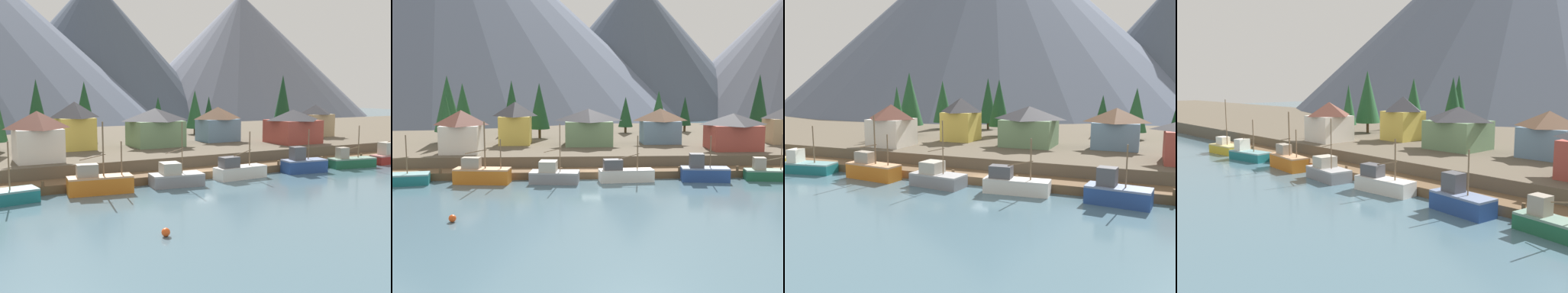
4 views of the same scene
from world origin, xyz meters
TOP-DOWN VIEW (x-y plane):
  - ground_plane at (0.00, 20.00)m, footprint 400.00×400.00m
  - dock at (0.00, 1.99)m, footprint 80.00×4.00m
  - shoreline_bank at (0.00, 32.00)m, footprint 400.00×56.00m
  - mountain_east_peak at (27.35, 146.40)m, footprint 102.78×102.78m
  - mountain_far_ridge at (93.58, 135.89)m, footprint 113.63×113.63m
  - fishing_boat_orange at (-14.31, -1.75)m, footprint 7.34×3.26m
  - fishing_boat_grey at (-5.02, -1.95)m, footprint 6.56×3.62m
  - fishing_boat_white at (4.24, -1.51)m, footprint 7.24×2.76m
  - fishing_boat_blue at (14.78, -1.74)m, footprint 6.41×3.25m
  - fishing_boat_green at (23.81, -1.75)m, footprint 7.36×3.32m
  - fishing_boat_red at (32.32, -1.50)m, footprint 7.25×2.74m
  - house_blue at (13.06, 18.88)m, footprint 6.80×5.14m
  - house_green at (0.53, 17.22)m, footprint 8.13×7.18m
  - house_white at (-18.90, 9.11)m, footprint 5.90×6.15m
  - house_tan at (34.28, 17.82)m, footprint 5.80×5.18m
  - house_red at (22.93, 10.64)m, footprint 7.85×7.24m
  - house_yellow at (-11.82, 18.95)m, footprint 5.43×5.87m
  - conifer_near_left at (-8.11, 27.46)m, footprint 3.90×3.90m
  - conifer_near_right at (-14.28, 37.54)m, footprint 3.83×3.83m
  - conifer_back_right at (9.32, 36.51)m, footprint 3.03×3.03m
  - conifer_centre at (15.32, 31.86)m, footprint 3.70×3.70m
  - conifer_far_left at (33.79, 27.36)m, footprint 4.16×4.16m
  - conifer_far_right at (22.35, 38.63)m, footprint 2.71×2.71m
  - channel_buoy at (-14.09, -19.40)m, footprint 0.70×0.70m

SIDE VIEW (x-z plane):
  - ground_plane at x=0.00m, z-range -1.00..0.00m
  - channel_buoy at x=-14.09m, z-range 0.00..0.70m
  - dock at x=0.00m, z-range -0.30..1.30m
  - fishing_boat_green at x=23.81m, z-range -2.18..4.02m
  - fishing_boat_white at x=4.24m, z-range -1.98..4.09m
  - fishing_boat_grey at x=-5.02m, z-range -2.79..4.90m
  - fishing_boat_red at x=32.32m, z-range -3.25..5.60m
  - fishing_boat_blue at x=14.78m, z-range -1.82..4.20m
  - fishing_boat_orange at x=-14.31m, z-range -2.80..5.21m
  - shoreline_bank at x=0.00m, z-range 0.00..2.50m
  - house_red at x=22.93m, z-range 2.56..8.20m
  - house_blue at x=13.06m, z-range 2.57..8.55m
  - house_green at x=0.53m, z-range 2.57..8.64m
  - house_tan at x=34.28m, z-range 2.56..8.64m
  - house_white at x=-18.90m, z-range 2.57..8.92m
  - house_yellow at x=-11.82m, z-range 2.58..9.77m
  - conifer_back_right at x=9.32m, z-range 3.11..10.62m
  - conifer_far_right at x=22.35m, z-range 3.14..10.61m
  - conifer_centre at x=15.32m, z-range 3.11..11.96m
  - conifer_near_left at x=-8.11m, z-range 3.37..13.75m
  - conifer_near_right at x=-14.28m, z-range 3.21..14.10m
  - conifer_far_left at x=33.79m, z-range 3.13..15.16m
  - mountain_far_ridge at x=93.58m, z-range 0.00..55.03m
  - mountain_east_peak at x=27.35m, z-range 0.00..57.94m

